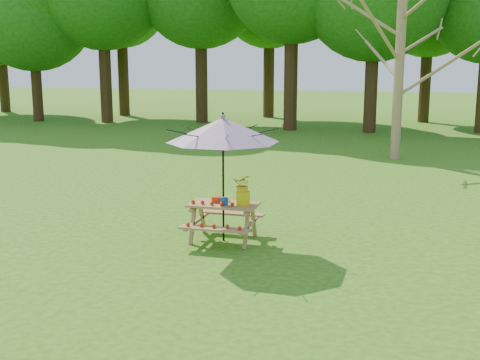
# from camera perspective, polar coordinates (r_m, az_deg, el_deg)

# --- Properties ---
(ground) EXTENTS (120.00, 120.00, 0.00)m
(ground) POSITION_cam_1_polar(r_m,az_deg,el_deg) (7.19, -13.39, -14.59)
(ground) COLOR #2B6613
(ground) RESTS_ON ground
(picnic_table) EXTENTS (1.20, 1.32, 0.67)m
(picnic_table) POSITION_cam_1_polar(r_m,az_deg,el_deg) (10.53, -1.59, -4.05)
(picnic_table) COLOR olive
(picnic_table) RESTS_ON ground
(patio_umbrella) EXTENTS (2.51, 2.51, 2.25)m
(patio_umbrella) POSITION_cam_1_polar(r_m,az_deg,el_deg) (10.23, -1.63, 4.76)
(patio_umbrella) COLOR black
(patio_umbrella) RESTS_ON ground
(produce_bins) EXTENTS (0.32, 0.43, 0.13)m
(produce_bins) POSITION_cam_1_polar(r_m,az_deg,el_deg) (10.46, -1.74, -1.92)
(produce_bins) COLOR red
(produce_bins) RESTS_ON picnic_table
(tomatoes_row) EXTENTS (0.77, 0.13, 0.07)m
(tomatoes_row) POSITION_cam_1_polar(r_m,az_deg,el_deg) (10.31, -2.68, -2.21)
(tomatoes_row) COLOR #BF2B06
(tomatoes_row) RESTS_ON picnic_table
(flower_bucket) EXTENTS (0.33, 0.28, 0.54)m
(flower_bucket) POSITION_cam_1_polar(r_m,az_deg,el_deg) (10.27, 0.30, -0.82)
(flower_bucket) COLOR yellow
(flower_bucket) RESTS_ON picnic_table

